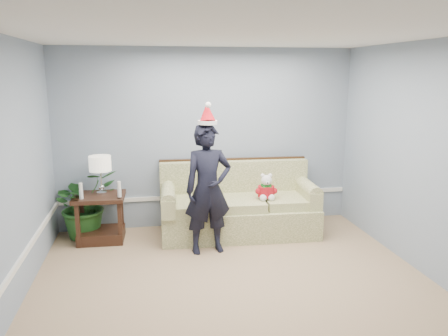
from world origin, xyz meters
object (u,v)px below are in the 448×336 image
side_table (101,223)px  man (208,189)px  sofa (238,208)px  table_lamp (100,165)px  houseplant (85,204)px  teddy_bear (266,190)px

side_table → man: bearing=-24.2°
sofa → table_lamp: 2.07m
side_table → table_lamp: 0.82m
houseplant → sofa: bearing=-5.7°
sofa → man: 0.95m
table_lamp → man: bearing=-26.7°
sofa → teddy_bear: 0.53m
table_lamp → man: man is taller
side_table → table_lamp: (0.03, 0.06, 0.82)m
houseplant → man: bearing=-26.9°
sofa → side_table: 1.98m
man → teddy_bear: bearing=16.9°
sofa → man: size_ratio=1.34×
teddy_bear → side_table: bearing=179.7°
side_table → houseplant: (-0.23, 0.20, 0.23)m
teddy_bear → sofa: bearing=154.6°
side_table → teddy_bear: (2.34, -0.24, 0.43)m
side_table → man: (1.44, -0.65, 0.59)m
houseplant → side_table: bearing=-41.0°
houseplant → man: man is taller
sofa → houseplant: sofa is taller
sofa → teddy_bear: sofa is taller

